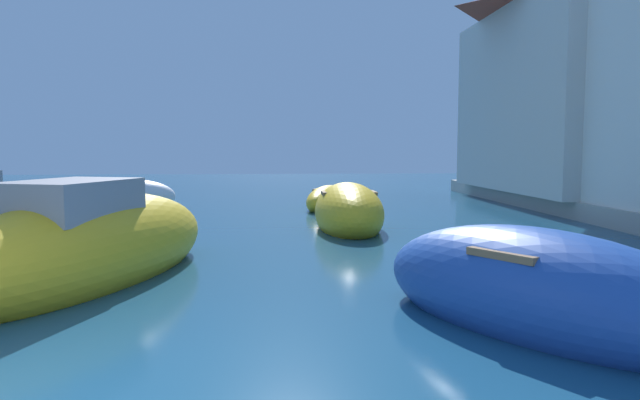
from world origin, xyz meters
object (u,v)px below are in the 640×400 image
moored_boat_4 (348,212)px  moored_boat_6 (126,197)px  quayside_tree (613,94)px  moored_boat_2 (92,246)px  waterfront_building_annex (595,81)px  moored_boat_3 (533,291)px  moored_boat_7 (328,200)px

moored_boat_4 → moored_boat_6: 8.78m
moored_boat_4 → quayside_tree: 9.46m
moored_boat_2 → waterfront_building_annex: (13.77, 10.82, 3.77)m
moored_boat_3 → quayside_tree: size_ratio=0.93×
moored_boat_6 → waterfront_building_annex: waterfront_building_annex is taller
moored_boat_2 → moored_boat_7: (4.40, 10.08, -0.24)m
moored_boat_2 → moored_boat_4: bearing=-22.1°
moored_boat_6 → quayside_tree: bearing=150.7°
moored_boat_3 → waterfront_building_annex: size_ratio=0.44×
moored_boat_3 → quayside_tree: quayside_tree is taller
moored_boat_3 → waterfront_building_annex: bearing=116.3°
moored_boat_6 → moored_boat_7: size_ratio=0.96×
moored_boat_3 → quayside_tree: 13.47m
moored_boat_6 → waterfront_building_annex: (16.02, 0.03, 3.94)m
quayside_tree → moored_boat_7: bearing=167.3°
moored_boat_6 → moored_boat_2: bearing=82.3°
moored_boat_4 → waterfront_building_annex: waterfront_building_annex is taller
moored_boat_6 → moored_boat_7: 6.69m
moored_boat_2 → moored_boat_7: size_ratio=1.65×
moored_boat_2 → moored_boat_6: (-2.25, 10.79, -0.17)m
moored_boat_7 → quayside_tree: bearing=96.5°
moored_boat_3 → quayside_tree: bearing=113.7°
waterfront_building_annex → quayside_tree: (-0.93, -2.64, -0.70)m
moored_boat_3 → moored_boat_7: size_ratio=1.17×
moored_boat_3 → quayside_tree: (7.34, 10.84, 3.18)m
moored_boat_4 → moored_boat_7: moored_boat_4 is taller
moored_boat_2 → waterfront_building_annex: waterfront_building_annex is taller
moored_boat_4 → moored_boat_7: 4.94m
moored_boat_7 → moored_boat_4: bearing=19.9°
moored_boat_4 → waterfront_building_annex: size_ratio=0.41×
quayside_tree → moored_boat_6: bearing=170.2°
moored_boat_7 → moored_boat_6: bearing=-76.9°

